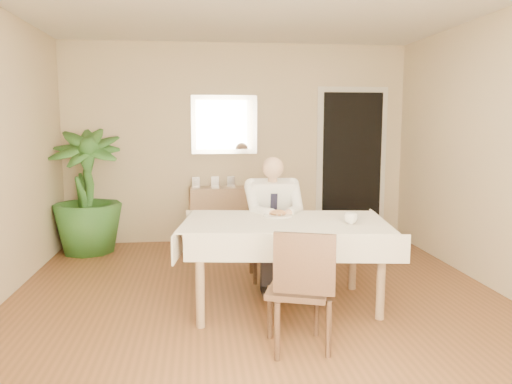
{
  "coord_description": "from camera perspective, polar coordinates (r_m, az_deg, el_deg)",
  "views": [
    {
      "loc": [
        -0.51,
        -4.1,
        1.57
      ],
      "look_at": [
        0.0,
        0.35,
        0.95
      ],
      "focal_mm": 35.0,
      "sensor_mm": 36.0,
      "label": 1
    }
  ],
  "objects": [
    {
      "name": "window",
      "position": [
        1.72,
        10.82,
        3.69
      ],
      "size": [
        1.34,
        0.04,
        1.44
      ],
      "color": "beige",
      "rests_on": "room"
    },
    {
      "name": "food",
      "position": [
        4.41,
        2.54,
        -2.41
      ],
      "size": [
        0.14,
        0.14,
        0.06
      ],
      "primitive_type": "ellipsoid",
      "color": "brown",
      "rests_on": "dining_table"
    },
    {
      "name": "photo_frame_right",
      "position": [
        6.54,
        -2.87,
        1.23
      ],
      "size": [
        0.1,
        0.02,
        0.14
      ],
      "primitive_type": "cube",
      "color": "silver",
      "rests_on": "sideboard"
    },
    {
      "name": "photo_frame_center",
      "position": [
        6.51,
        -4.7,
        1.17
      ],
      "size": [
        0.1,
        0.02,
        0.14
      ],
      "primitive_type": "cube",
      "color": "silver",
      "rests_on": "sideboard"
    },
    {
      "name": "photo_frame_left",
      "position": [
        6.47,
        -6.89,
        1.11
      ],
      "size": [
        0.1,
        0.02,
        0.14
      ],
      "primitive_type": "cube",
      "color": "silver",
      "rests_on": "sideboard"
    },
    {
      "name": "chair_far",
      "position": [
        5.13,
        1.6,
        -4.12
      ],
      "size": [
        0.47,
        0.47,
        0.9
      ],
      "rotation": [
        0.0,
        0.0,
        0.11
      ],
      "color": "#472D1C",
      "rests_on": "ground"
    },
    {
      "name": "doorway",
      "position": [
        6.91,
        10.86,
        3.0
      ],
      "size": [
        0.96,
        0.07,
        2.1
      ],
      "color": "beige",
      "rests_on": "ground"
    },
    {
      "name": "potted_palm",
      "position": [
        6.35,
        -18.84,
        0.06
      ],
      "size": [
        0.89,
        0.89,
        1.5
      ],
      "primitive_type": "imported",
      "rotation": [
        0.0,
        0.0,
        0.06
      ],
      "color": "#2B5E22",
      "rests_on": "ground"
    },
    {
      "name": "coffee_mug",
      "position": [
        4.16,
        10.78,
        -2.97
      ],
      "size": [
        0.14,
        0.14,
        0.09
      ],
      "primitive_type": "imported",
      "rotation": [
        0.0,
        0.0,
        0.33
      ],
      "color": "white",
      "rests_on": "dining_table"
    },
    {
      "name": "seated_man",
      "position": [
        4.81,
        2.1,
        -2.65
      ],
      "size": [
        0.48,
        0.72,
        1.24
      ],
      "color": "white",
      "rests_on": "ground"
    },
    {
      "name": "sideboard",
      "position": [
        6.54,
        -3.48,
        -2.69
      ],
      "size": [
        0.95,
        0.37,
        0.74
      ],
      "primitive_type": "cube",
      "rotation": [
        0.0,
        0.0,
        0.06
      ],
      "color": "#967455",
      "rests_on": "ground"
    },
    {
      "name": "fork",
      "position": [
        4.35,
        2.14,
        -2.62
      ],
      "size": [
        0.01,
        0.13,
        0.01
      ],
      "primitive_type": "cylinder",
      "rotation": [
        1.57,
        0.0,
        0.0
      ],
      "color": "silver",
      "rests_on": "dining_table"
    },
    {
      "name": "mirror",
      "position": [
        6.58,
        -3.64,
        7.69
      ],
      "size": [
        0.86,
        0.04,
        0.76
      ],
      "color": "silver",
      "rests_on": "room"
    },
    {
      "name": "plate",
      "position": [
        4.42,
        2.53,
        -2.69
      ],
      "size": [
        0.26,
        0.26,
        0.02
      ],
      "primitive_type": "cylinder",
      "color": "white",
      "rests_on": "dining_table"
    },
    {
      "name": "room",
      "position": [
        4.14,
        0.55,
        4.14
      ],
      "size": [
        5.0,
        5.02,
        2.6
      ],
      "color": "brown",
      "rests_on": "ground"
    },
    {
      "name": "dining_table",
      "position": [
        4.24,
        3.3,
        -4.41
      ],
      "size": [
        1.85,
        1.25,
        0.75
      ],
      "rotation": [
        0.0,
        0.0,
        -0.14
      ],
      "color": "#967455",
      "rests_on": "ground"
    },
    {
      "name": "chair_near",
      "position": [
        3.45,
        5.13,
        -10.5
      ],
      "size": [
        0.52,
        0.53,
        0.86
      ],
      "rotation": [
        0.0,
        0.0,
        -0.34
      ],
      "color": "#472D1C",
      "rests_on": "ground"
    },
    {
      "name": "knife",
      "position": [
        4.36,
        3.18,
        -2.6
      ],
      "size": [
        0.01,
        0.13,
        0.01
      ],
      "primitive_type": "cylinder",
      "rotation": [
        1.57,
        0.0,
        0.0
      ],
      "color": "silver",
      "rests_on": "dining_table"
    }
  ]
}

